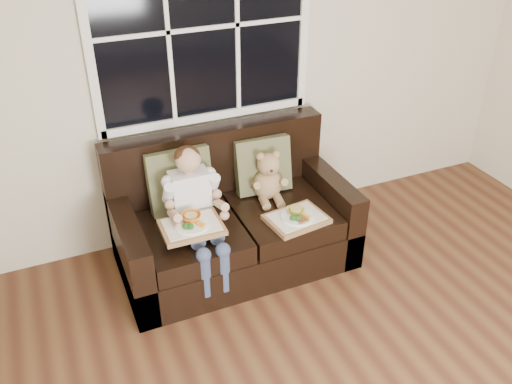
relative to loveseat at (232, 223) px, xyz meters
name	(u,v)px	position (x,y,z in m)	size (l,w,h in m)	color
window_back	(203,28)	(0.00, 0.46, 1.34)	(1.62, 0.04, 1.37)	black
loveseat	(232,223)	(0.00, 0.00, 0.00)	(1.70, 0.92, 0.96)	black
pillow_left	(180,180)	(-0.33, 0.15, 0.37)	(0.46, 0.21, 0.47)	#595E3A
pillow_right	(263,165)	(0.32, 0.15, 0.35)	(0.44, 0.22, 0.44)	#595E3A
child	(195,202)	(-0.31, -0.12, 0.34)	(0.39, 0.60, 0.87)	white
teddy_bear	(268,179)	(0.31, 0.03, 0.30)	(0.26, 0.31, 0.40)	tan
tray_left	(192,225)	(-0.38, -0.27, 0.27)	(0.41, 0.32, 0.10)	olive
tray_right	(296,218)	(0.36, -0.34, 0.17)	(0.45, 0.36, 0.09)	olive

